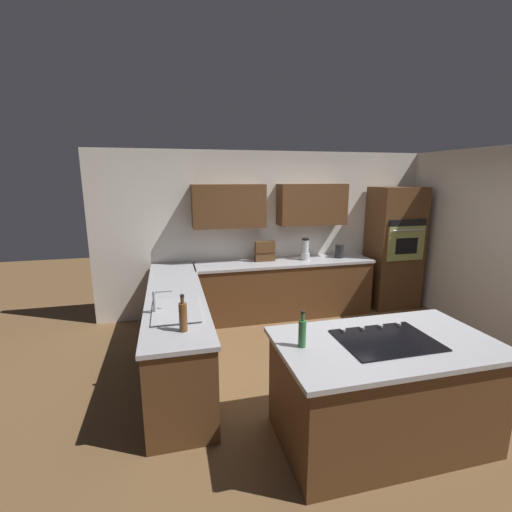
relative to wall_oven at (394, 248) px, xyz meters
name	(u,v)px	position (x,y,z in m)	size (l,w,h in m)	color
ground_plane	(337,367)	(1.85, 1.72, -1.02)	(14.00, 14.00, 0.00)	brown
wall_back	(281,226)	(1.92, -0.33, 0.39)	(6.00, 0.44, 2.60)	white
wall_left	(499,245)	(-0.60, 1.42, 0.28)	(0.10, 4.00, 2.60)	white
lower_cabinets_back	(284,290)	(1.95, 0.00, -0.59)	(2.80, 0.60, 0.86)	brown
countertop_back	(284,262)	(1.95, 0.00, -0.14)	(2.84, 0.64, 0.04)	#B2B2B7
lower_cabinets_side	(177,330)	(3.67, 1.17, -0.59)	(0.60, 2.90, 0.86)	brown
countertop_side	(175,294)	(3.67, 1.17, -0.14)	(0.64, 2.94, 0.04)	#B2B2B7
island_base	(382,393)	(2.03, 2.86, -0.59)	(1.71, 0.94, 0.86)	brown
island_top	(386,343)	(2.03, 2.86, -0.14)	(1.79, 1.02, 0.04)	#B2B2B7
wall_oven	(394,248)	(0.00, 0.00, 0.00)	(0.80, 0.66, 2.04)	brown
sink_unit	(175,310)	(3.68, 1.79, -0.10)	(0.46, 0.70, 0.23)	#515456
cooktop	(386,340)	(2.03, 2.85, -0.11)	(0.76, 0.56, 0.03)	black
blender	(305,251)	(1.60, -0.02, 0.03)	(0.15, 0.15, 0.35)	silver
spice_rack	(265,251)	(2.25, -0.08, 0.04)	(0.31, 0.11, 0.31)	brown
kettle	(339,251)	(1.00, -0.02, -0.01)	(0.14, 0.14, 0.22)	#262628
dish_soap_bottle	(183,316)	(3.62, 2.27, 0.01)	(0.07, 0.07, 0.33)	brown
oil_bottle	(302,332)	(2.73, 2.78, 0.00)	(0.06, 0.06, 0.30)	#336B38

